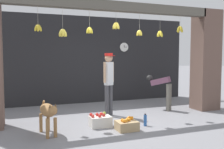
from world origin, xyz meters
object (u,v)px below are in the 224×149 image
(fruit_crate_apples, at_px, (100,121))
(wall_clock, at_px, (124,47))
(dog, at_px, (48,112))
(worker_stooping, at_px, (162,87))
(shopkeeper, at_px, (109,78))
(fruit_crate_oranges, at_px, (127,125))
(water_bottle, at_px, (145,120))

(fruit_crate_apples, height_order, wall_clock, wall_clock)
(dog, height_order, fruit_crate_apples, dog)
(worker_stooping, relative_size, fruit_crate_apples, 2.17)
(shopkeeper, xyz_separation_m, worker_stooping, (1.79, 0.13, -0.33))
(worker_stooping, bearing_deg, fruit_crate_apples, 169.48)
(dog, relative_size, worker_stooping, 0.92)
(dog, relative_size, fruit_crate_oranges, 2.09)
(fruit_crate_oranges, bearing_deg, wall_clock, 67.88)
(water_bottle, distance_m, wall_clock, 3.91)
(shopkeeper, bearing_deg, worker_stooping, 166.10)
(water_bottle, bearing_deg, dog, 177.55)
(worker_stooping, distance_m, wall_clock, 2.35)
(fruit_crate_oranges, xyz_separation_m, water_bottle, (0.55, 0.16, 0.02))
(worker_stooping, distance_m, fruit_crate_oranges, 2.52)
(wall_clock, bearing_deg, water_bottle, -104.67)
(shopkeeper, distance_m, worker_stooping, 1.82)
(fruit_crate_oranges, distance_m, water_bottle, 0.57)
(worker_stooping, bearing_deg, water_bottle, -168.99)
(shopkeeper, distance_m, wall_clock, 2.62)
(dog, bearing_deg, worker_stooping, 100.39)
(dog, distance_m, fruit_crate_apples, 1.27)
(dog, distance_m, shopkeeper, 2.19)
(fruit_crate_oranges, xyz_separation_m, wall_clock, (1.42, 3.50, 1.87))
(wall_clock, bearing_deg, dog, -133.76)
(fruit_crate_oranges, bearing_deg, water_bottle, 16.65)
(worker_stooping, xyz_separation_m, fruit_crate_apples, (-2.35, -1.11, -0.57))
(wall_clock, bearing_deg, fruit_crate_apples, -122.03)
(water_bottle, bearing_deg, worker_stooping, 46.86)
(shopkeeper, height_order, wall_clock, wall_clock)
(fruit_crate_oranges, height_order, fruit_crate_apples, fruit_crate_apples)
(shopkeeper, height_order, fruit_crate_apples, shopkeeper)
(fruit_crate_oranges, xyz_separation_m, fruit_crate_apples, (-0.48, 0.47, 0.02))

